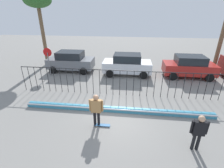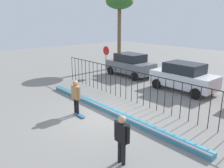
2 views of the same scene
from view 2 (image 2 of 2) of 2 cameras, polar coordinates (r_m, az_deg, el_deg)
ground_plane at (r=11.37m, az=-3.63°, el=-8.14°), size 60.00×60.00×0.00m
bowl_coping_ledge at (r=11.76m, az=-0.64°, el=-6.63°), size 11.00×0.41×0.27m
perimeter_fence at (r=12.81m, az=6.46°, el=-0.09°), size 14.04×0.04×1.84m
skateboarder at (r=11.36m, az=-9.05°, el=-2.56°), size 0.72×0.27×1.78m
skateboard at (r=11.48m, az=-8.18°, el=-7.71°), size 0.80×0.20×0.07m
camera_operator at (r=7.48m, az=2.48°, el=-12.74°), size 0.69×0.26×1.71m
parked_car_gray at (r=19.41m, az=4.56°, el=4.90°), size 4.30×2.12×1.90m
parked_car_white at (r=15.85m, az=17.55°, el=1.76°), size 4.30×2.12×1.90m
stop_sign at (r=19.42m, az=-1.51°, el=6.88°), size 0.76×0.07×2.50m
palm_tree_short at (r=22.80m, az=1.90°, el=19.43°), size 2.62×2.62×7.04m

